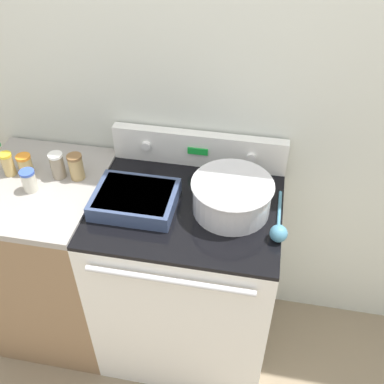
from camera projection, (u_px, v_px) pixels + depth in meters
kitchen_wall at (202, 100)px, 1.91m from camera, size 8.00×0.05×2.50m
stove_range at (187, 279)px, 2.15m from camera, size 0.78×0.66×0.96m
control_panel at (199, 149)px, 2.00m from camera, size 0.78×0.07×0.16m
side_counter at (56, 258)px, 2.24m from camera, size 0.55×0.63×0.97m
mixing_bowl at (232, 195)px, 1.77m from camera, size 0.33×0.33×0.14m
casserole_dish at (135, 199)px, 1.81m from camera, size 0.33×0.26×0.07m
ladle at (279, 230)px, 1.69m from camera, size 0.07×0.31×0.07m
spice_jar_brown_cap at (76, 167)px, 1.92m from camera, size 0.06×0.06×0.12m
spice_jar_white_cap at (57, 165)px, 1.92m from camera, size 0.06×0.06×0.12m
spice_jar_blue_cap at (29, 181)px, 1.86m from camera, size 0.06×0.06×0.10m
spice_jar_orange_cap at (25, 164)px, 1.95m from camera, size 0.06×0.06×0.09m
spice_jar_yellow_cap at (8, 164)px, 1.94m from camera, size 0.05×0.05×0.11m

